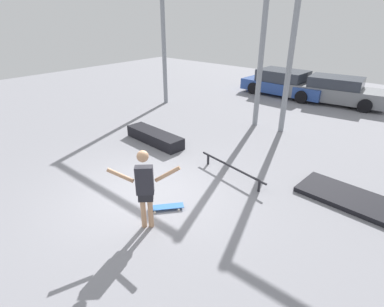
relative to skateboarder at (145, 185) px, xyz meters
name	(u,v)px	position (x,y,z in m)	size (l,w,h in m)	color
ground_plane	(149,195)	(-0.90, 0.83, -1.02)	(36.00, 36.00, 0.00)	gray
skateboarder	(145,185)	(0.00, 0.00, 0.00)	(1.10, 1.05, 1.78)	tan
skateboard	(166,207)	(-0.13, 0.69, -0.96)	(0.68, 0.75, 0.08)	#2D66B2
grind_box	(155,137)	(-3.22, 3.24, -0.83)	(2.39, 0.64, 0.39)	black
manual_pad	(357,201)	(3.17, 3.81, -0.96)	(2.67, 1.14, 0.12)	black
grind_rail	(232,168)	(0.17, 2.94, -0.76)	(2.33, 0.51, 0.34)	black
canopy_support_left	(207,31)	(-3.99, 7.12, 2.43)	(5.26, 0.20, 5.67)	gray
canopy_support_right	(379,39)	(2.20, 7.12, 2.43)	(5.26, 0.20, 5.67)	gray
parked_car_blue	(284,83)	(-2.69, 12.36, -0.38)	(4.56, 2.16, 1.32)	#284793
parked_car_grey	(337,91)	(0.04, 12.44, -0.39)	(4.48, 2.19, 1.30)	slate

